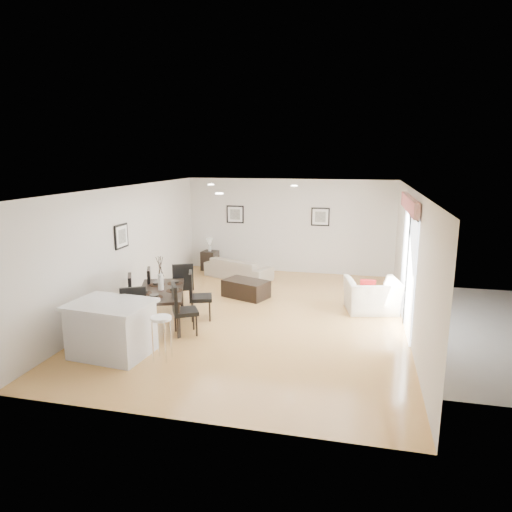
% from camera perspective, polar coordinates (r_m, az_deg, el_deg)
% --- Properties ---
extents(ground, '(8.00, 8.00, 0.00)m').
position_cam_1_polar(ground, '(9.75, 0.28, -7.61)').
color(ground, tan).
rests_on(ground, ground).
extents(wall_back, '(6.00, 0.04, 2.70)m').
position_cam_1_polar(wall_back, '(13.24, 4.13, 3.75)').
color(wall_back, beige).
rests_on(wall_back, ground).
extents(wall_front, '(6.00, 0.04, 2.70)m').
position_cam_1_polar(wall_front, '(5.69, -8.75, -8.18)').
color(wall_front, beige).
rests_on(wall_front, ground).
extents(wall_left, '(0.04, 8.00, 2.70)m').
position_cam_1_polar(wall_left, '(10.44, -15.99, 0.95)').
color(wall_left, beige).
rests_on(wall_left, ground).
extents(wall_right, '(0.04, 8.00, 2.70)m').
position_cam_1_polar(wall_right, '(9.20, 18.84, -0.73)').
color(wall_right, beige).
rests_on(wall_right, ground).
extents(ceiling, '(6.00, 8.00, 0.02)m').
position_cam_1_polar(ceiling, '(9.18, 0.30, 8.44)').
color(ceiling, white).
rests_on(ceiling, wall_back).
extents(sofa, '(2.05, 1.40, 0.56)m').
position_cam_1_polar(sofa, '(12.69, -2.21, -1.54)').
color(sofa, gray).
rests_on(sofa, ground).
extents(armchair, '(1.30, 1.19, 0.72)m').
position_cam_1_polar(armchair, '(10.25, 14.32, -4.86)').
color(armchair, beige).
rests_on(armchair, ground).
extents(dining_table, '(1.38, 1.89, 0.71)m').
position_cam_1_polar(dining_table, '(9.38, -11.76, -4.57)').
color(dining_table, black).
rests_on(dining_table, ground).
extents(dining_chair_wnear, '(0.65, 0.65, 1.07)m').
position_cam_1_polar(dining_chair_wnear, '(9.34, -16.09, -5.17)').
color(dining_chair_wnear, black).
rests_on(dining_chair_wnear, ground).
extents(dining_chair_wfar, '(0.59, 0.59, 1.00)m').
position_cam_1_polar(dining_chair_wfar, '(10.06, -13.78, -4.00)').
color(dining_chair_wfar, black).
rests_on(dining_chair_wfar, ground).
extents(dining_chair_enear, '(0.61, 0.61, 1.00)m').
position_cam_1_polar(dining_chair_enear, '(8.76, -9.39, -6.26)').
color(dining_chair_enear, black).
rests_on(dining_chair_enear, ground).
extents(dining_chair_efar, '(0.58, 0.58, 1.02)m').
position_cam_1_polar(dining_chair_efar, '(9.53, -7.46, -4.59)').
color(dining_chair_efar, black).
rests_on(dining_chair_efar, ground).
extents(dining_chair_head, '(0.63, 0.63, 1.03)m').
position_cam_1_polar(dining_chair_head, '(8.52, -14.99, -6.94)').
color(dining_chair_head, black).
rests_on(dining_chair_head, ground).
extents(dining_chair_foot, '(0.61, 0.61, 1.02)m').
position_cam_1_polar(dining_chair_foot, '(10.31, -9.12, -3.31)').
color(dining_chair_foot, black).
rests_on(dining_chair_foot, ground).
extents(vase, '(0.84, 1.32, 0.69)m').
position_cam_1_polar(vase, '(9.29, -11.85, -2.58)').
color(vase, white).
rests_on(vase, dining_table).
extents(coffee_table, '(1.20, 0.97, 0.42)m').
position_cam_1_polar(coffee_table, '(11.00, -1.26, -4.11)').
color(coffee_table, black).
rests_on(coffee_table, ground).
extents(side_table, '(0.48, 0.48, 0.57)m').
position_cam_1_polar(side_table, '(13.65, -5.77, -0.56)').
color(side_table, black).
rests_on(side_table, ground).
extents(table_lamp, '(0.20, 0.20, 0.38)m').
position_cam_1_polar(table_lamp, '(13.54, -5.82, 1.65)').
color(table_lamp, white).
rests_on(table_lamp, side_table).
extents(cushion, '(0.33, 0.11, 0.33)m').
position_cam_1_polar(cushion, '(10.09, 13.81, -3.82)').
color(cushion, maroon).
rests_on(cushion, armchair).
extents(kitchen_island, '(1.42, 1.15, 0.93)m').
position_cam_1_polar(kitchen_island, '(8.21, -17.61, -8.62)').
color(kitchen_island, silver).
rests_on(kitchen_island, ground).
extents(bar_stool, '(0.34, 0.34, 0.75)m').
position_cam_1_polar(bar_stool, '(7.74, -11.77, -8.19)').
color(bar_stool, white).
rests_on(bar_stool, ground).
extents(framed_print_back_left, '(0.52, 0.04, 0.52)m').
position_cam_1_polar(framed_print_back_left, '(13.51, -2.61, 5.22)').
color(framed_print_back_left, black).
rests_on(framed_print_back_left, wall_back).
extents(framed_print_back_right, '(0.52, 0.04, 0.52)m').
position_cam_1_polar(framed_print_back_right, '(13.06, 8.05, 4.87)').
color(framed_print_back_right, black).
rests_on(framed_print_back_right, wall_back).
extents(framed_print_left_wall, '(0.04, 0.52, 0.52)m').
position_cam_1_polar(framed_print_left_wall, '(10.20, -16.48, 2.38)').
color(framed_print_left_wall, black).
rests_on(framed_print_left_wall, wall_left).
extents(sliding_door, '(0.12, 2.70, 2.57)m').
position_cam_1_polar(sliding_door, '(9.43, 18.53, 1.55)').
color(sliding_door, white).
rests_on(sliding_door, wall_right).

